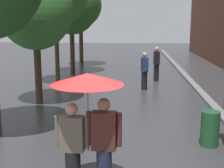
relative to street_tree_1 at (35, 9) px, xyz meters
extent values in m
cube|color=slate|center=(6.22, 3.69, -3.30)|extent=(0.30, 36.00, 0.12)
cylinder|color=#473323|center=(0.00, 0.00, -2.21)|extent=(0.25, 0.25, 2.30)
ellipsoid|color=#387533|center=(0.00, 0.00, 0.02)|extent=(2.61, 2.61, 2.86)
cylinder|color=#473323|center=(-0.20, 3.59, -1.80)|extent=(0.20, 0.20, 3.11)
cylinder|color=#473323|center=(-0.12, 6.75, -2.03)|extent=(0.26, 0.26, 2.66)
ellipsoid|color=#2D6628|center=(-0.12, 6.75, 0.61)|extent=(3.11, 3.11, 3.48)
cylinder|color=#473323|center=(-0.15, 9.88, -1.88)|extent=(0.26, 0.26, 2.95)
ellipsoid|color=#387533|center=(-0.15, 9.88, 0.68)|extent=(2.79, 2.79, 2.89)
cube|color=#665B4C|center=(2.47, -5.99, -2.26)|extent=(0.41, 0.25, 0.60)
sphere|color=tan|center=(2.47, -5.99, -1.84)|extent=(0.21, 0.21, 0.21)
cylinder|color=#665B4C|center=(2.22, -5.98, -2.23)|extent=(0.09, 0.09, 0.54)
cylinder|color=#665B4C|center=(2.72, -6.01, -2.23)|extent=(0.09, 0.09, 0.54)
cube|color=#4C231E|center=(3.00, -6.03, -2.18)|extent=(0.41, 0.25, 0.64)
sphere|color=#9E7051|center=(3.00, -6.03, -1.74)|extent=(0.21, 0.21, 0.21)
cylinder|color=#4C231E|center=(2.75, -6.01, -2.15)|extent=(0.09, 0.09, 0.58)
cylinder|color=#4C231E|center=(3.25, -6.04, -2.15)|extent=(0.09, 0.09, 0.58)
cylinder|color=#9E9EA3|center=(2.74, -5.99, -1.98)|extent=(0.02, 0.02, 1.16)
cone|color=red|center=(2.74, -5.99, -1.33)|extent=(1.19, 1.19, 0.18)
cylinder|color=#1E4C28|center=(5.30, -3.63, -2.93)|extent=(0.44, 0.44, 0.85)
cylinder|color=black|center=(3.90, 2.61, -2.95)|extent=(0.26, 0.26, 0.81)
cube|color=navy|center=(3.90, 2.61, -2.24)|extent=(0.32, 0.44, 0.61)
sphere|color=tan|center=(3.90, 2.61, -1.81)|extent=(0.21, 0.21, 0.21)
cylinder|color=navy|center=(3.96, 2.36, -2.21)|extent=(0.09, 0.09, 0.55)
cylinder|color=navy|center=(3.83, 2.85, -2.21)|extent=(0.09, 0.09, 0.55)
cylinder|color=black|center=(4.55, 4.67, -2.93)|extent=(0.26, 0.26, 0.85)
cube|color=black|center=(4.55, 4.67, -2.19)|extent=(0.30, 0.44, 0.64)
sphere|color=tan|center=(4.55, 4.67, -1.74)|extent=(0.21, 0.21, 0.21)
cylinder|color=black|center=(4.60, 4.42, -2.15)|extent=(0.09, 0.09, 0.57)
cylinder|color=black|center=(4.50, 4.91, -2.15)|extent=(0.09, 0.09, 0.57)
camera|label=1|loc=(3.50, -10.82, -0.44)|focal=49.78mm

